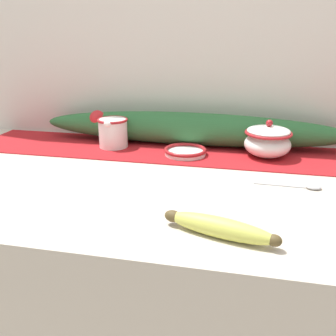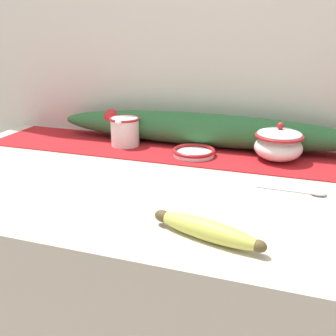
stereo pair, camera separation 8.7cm
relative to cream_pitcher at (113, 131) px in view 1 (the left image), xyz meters
name	(u,v)px [view 1 (the left image)]	position (x,y,z in m)	size (l,w,h in m)	color
countertop	(172,320)	(0.24, -0.23, -0.50)	(1.48, 0.73, 0.90)	beige
back_wall	(197,47)	(0.24, 0.16, 0.25)	(2.28, 0.04, 2.40)	silver
table_runner	(187,152)	(0.24, 0.00, -0.05)	(1.36, 0.26, 0.00)	#A8191E
cream_pitcher	(113,131)	(0.00, 0.00, 0.00)	(0.10, 0.11, 0.09)	white
sugar_bowl	(268,141)	(0.47, 0.00, 0.00)	(0.14, 0.14, 0.11)	white
small_dish	(186,151)	(0.24, -0.03, -0.04)	(0.13, 0.13, 0.02)	white
banana	(220,227)	(0.38, -0.49, -0.03)	(0.22, 0.09, 0.04)	#CCD156
spoon	(309,187)	(0.56, -0.22, -0.05)	(0.16, 0.03, 0.01)	#B7B7BC
poinsettia_garland	(191,129)	(0.24, 0.07, 0.00)	(1.00, 0.11, 0.10)	#2D6B38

